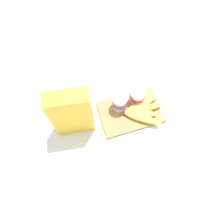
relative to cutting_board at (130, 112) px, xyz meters
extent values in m
plane|color=white|center=(0.00, 0.00, -0.01)|extent=(2.40, 2.40, 0.00)
cube|color=#A37A4C|center=(0.00, 0.00, 0.00)|extent=(0.30, 0.20, 0.02)
cube|color=yellow|center=(-0.27, 0.01, 0.14)|extent=(0.18, 0.09, 0.29)
cylinder|color=white|center=(-0.04, 0.04, 0.05)|extent=(0.07, 0.07, 0.09)
cylinder|color=#7A4C99|center=(-0.04, 0.04, 0.05)|extent=(0.07, 0.07, 0.04)
cylinder|color=silver|center=(-0.04, 0.04, 0.10)|extent=(0.08, 0.08, 0.00)
cylinder|color=white|center=(0.05, 0.05, 0.05)|extent=(0.07, 0.07, 0.08)
cylinder|color=#DB384C|center=(0.05, 0.05, 0.05)|extent=(0.07, 0.07, 0.03)
cylinder|color=silver|center=(0.05, 0.05, 0.09)|extent=(0.08, 0.08, 0.00)
ellipsoid|color=#DCD54B|center=(0.04, -0.06, 0.02)|extent=(0.17, 0.13, 0.03)
ellipsoid|color=#DCD54B|center=(0.04, -0.04, 0.02)|extent=(0.16, 0.09, 0.03)
ellipsoid|color=#DCD54B|center=(0.06, -0.02, 0.03)|extent=(0.19, 0.05, 0.04)
ellipsoid|color=#DCD54B|center=(0.06, 0.01, 0.03)|extent=(0.19, 0.08, 0.04)
cylinder|color=brown|center=(-0.03, -0.01, 0.02)|extent=(0.01, 0.01, 0.02)
camera|label=1|loc=(-0.22, -0.40, 0.95)|focal=34.11mm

